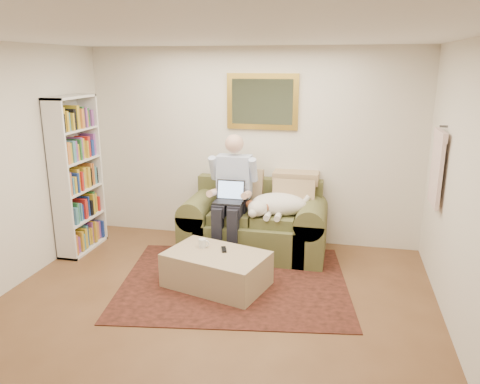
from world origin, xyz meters
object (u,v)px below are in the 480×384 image
(ottoman, at_px, (217,269))
(coffee_mug, at_px, (202,243))
(sofa, at_px, (255,229))
(bookshelf, at_px, (77,175))
(seated_man, at_px, (231,197))
(laptop, at_px, (230,196))
(sleeping_dog, at_px, (279,204))

(ottoman, xyz_separation_m, coffee_mug, (-0.20, 0.12, 0.24))
(sofa, height_order, bookshelf, bookshelf)
(bookshelf, bearing_deg, coffee_mug, -16.10)
(seated_man, distance_m, coffee_mug, 0.85)
(coffee_mug, bearing_deg, ottoman, -31.96)
(bookshelf, bearing_deg, laptop, 4.95)
(sofa, xyz_separation_m, coffee_mug, (-0.42, -0.93, 0.12))
(sofa, height_order, coffee_mug, sofa)
(sofa, bearing_deg, seated_man, -148.55)
(laptop, relative_size, coffee_mug, 3.53)
(sofa, xyz_separation_m, ottoman, (-0.22, -1.06, -0.12))
(seated_man, bearing_deg, laptop, -90.00)
(laptop, xyz_separation_m, ottoman, (0.05, -0.82, -0.61))
(sofa, relative_size, coffee_mug, 18.17)
(sleeping_dog, bearing_deg, seated_man, -172.87)
(laptop, relative_size, bookshelf, 0.18)
(sleeping_dog, bearing_deg, coffee_mug, -131.38)
(bookshelf, bearing_deg, sofa, 10.31)
(laptop, height_order, ottoman, laptop)
(sleeping_dog, height_order, bookshelf, bookshelf)
(bookshelf, bearing_deg, seated_man, 6.98)
(ottoman, bearing_deg, bookshelf, 162.19)
(ottoman, distance_m, coffee_mug, 0.34)
(seated_man, distance_m, laptop, 0.08)
(laptop, height_order, coffee_mug, laptop)
(sleeping_dog, bearing_deg, sofa, 164.26)
(laptop, bearing_deg, ottoman, -86.30)
(ottoman, height_order, coffee_mug, coffee_mug)
(sofa, height_order, laptop, laptop)
(sofa, relative_size, ottoman, 1.70)
(seated_man, distance_m, sleeping_dog, 0.61)
(bookshelf, bearing_deg, sleeping_dog, 7.01)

